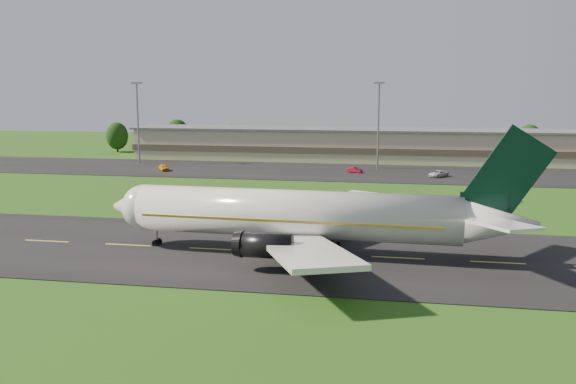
% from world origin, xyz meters
% --- Properties ---
extents(ground, '(360.00, 360.00, 0.00)m').
position_xyz_m(ground, '(0.00, 0.00, 0.00)').
color(ground, '#214411').
rests_on(ground, ground).
extents(taxiway, '(220.00, 30.00, 0.10)m').
position_xyz_m(taxiway, '(0.00, 0.00, 0.05)').
color(taxiway, black).
rests_on(taxiway, ground).
extents(apron, '(260.00, 30.00, 0.10)m').
position_xyz_m(apron, '(0.00, 72.00, 0.05)').
color(apron, black).
rests_on(apron, ground).
extents(airliner, '(51.29, 42.15, 15.57)m').
position_xyz_m(airliner, '(-0.10, -0.03, 4.66)').
color(airliner, silver).
rests_on(airliner, ground).
extents(terminal, '(145.00, 16.00, 8.40)m').
position_xyz_m(terminal, '(6.40, 96.18, 3.99)').
color(terminal, '#C5AF96').
rests_on(terminal, ground).
extents(light_mast_west, '(2.40, 1.20, 20.35)m').
position_xyz_m(light_mast_west, '(-55.00, 80.00, 12.74)').
color(light_mast_west, gray).
rests_on(light_mast_west, ground).
extents(light_mast_centre, '(2.40, 1.20, 20.35)m').
position_xyz_m(light_mast_centre, '(5.00, 80.00, 12.74)').
color(light_mast_centre, gray).
rests_on(light_mast_centre, ground).
extents(tree_line, '(196.74, 9.09, 10.25)m').
position_xyz_m(tree_line, '(32.05, 105.89, 4.99)').
color(tree_line, black).
rests_on(tree_line, ground).
extents(service_vehicle_a, '(3.86, 4.54, 1.47)m').
position_xyz_m(service_vehicle_a, '(-43.33, 66.78, 0.83)').
color(service_vehicle_a, orange).
rests_on(service_vehicle_a, apron).
extents(service_vehicle_b, '(3.80, 2.39, 1.18)m').
position_xyz_m(service_vehicle_b, '(0.28, 71.33, 0.69)').
color(service_vehicle_b, maroon).
rests_on(service_vehicle_b, apron).
extents(service_vehicle_c, '(4.91, 5.22, 1.37)m').
position_xyz_m(service_vehicle_c, '(18.55, 67.81, 0.78)').
color(service_vehicle_c, silver).
rests_on(service_vehicle_c, apron).
extents(service_vehicle_d, '(5.59, 3.40, 1.51)m').
position_xyz_m(service_vehicle_d, '(31.23, 69.43, 0.86)').
color(service_vehicle_d, yellow).
rests_on(service_vehicle_d, apron).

